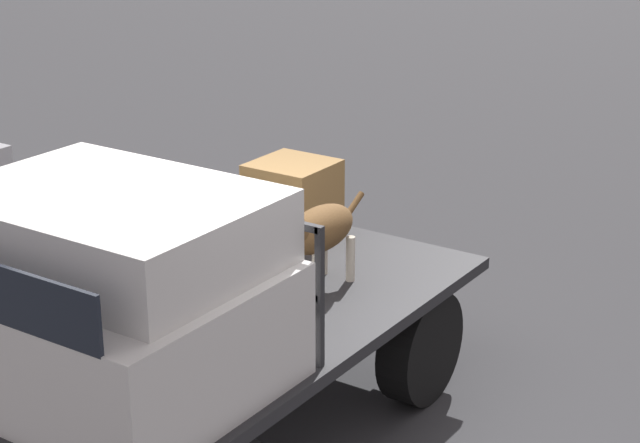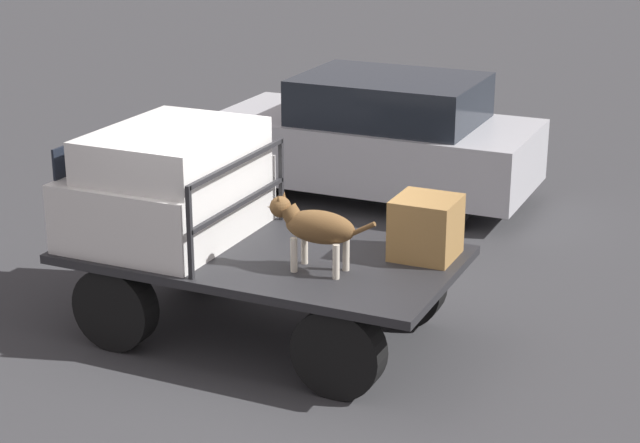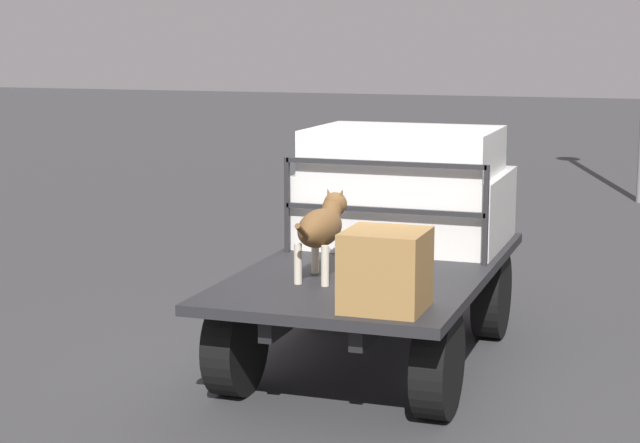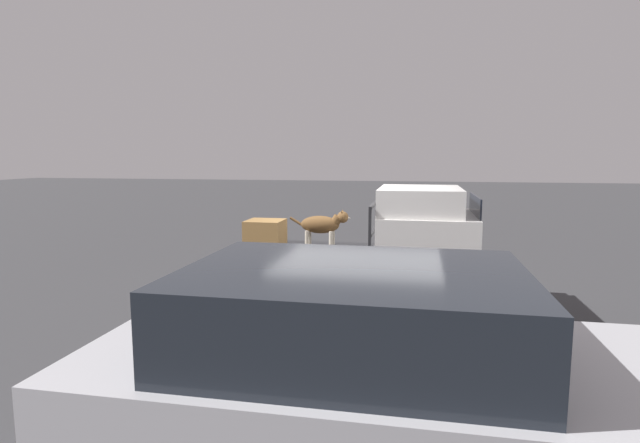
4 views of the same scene
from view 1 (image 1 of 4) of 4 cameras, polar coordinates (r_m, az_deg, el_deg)
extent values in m
plane|color=#38383A|center=(6.98, -4.91, -11.26)|extent=(80.00, 80.00, 0.00)
cylinder|color=black|center=(6.61, -16.45, -10.08)|extent=(0.78, 0.24, 0.78)
cylinder|color=black|center=(7.22, 5.38, -6.63)|extent=(0.78, 0.24, 0.78)
cylinder|color=black|center=(8.00, -4.47, -3.86)|extent=(0.78, 0.24, 0.78)
cube|color=black|center=(6.48, -2.79, -7.04)|extent=(3.25, 0.10, 0.18)
cube|color=black|center=(6.85, -7.23, -5.60)|extent=(3.25, 0.10, 0.18)
cube|color=#232326|center=(6.61, -5.11, -5.29)|extent=(3.54, 1.88, 0.08)
cube|color=silver|center=(5.78, -11.52, -5.49)|extent=(1.42, 1.76, 0.65)
cube|color=silver|center=(5.65, -11.12, -0.34)|extent=(1.20, 1.62, 0.40)
cube|color=#232326|center=(5.78, -0.02, -4.09)|extent=(0.04, 0.04, 0.82)
cube|color=#232326|center=(6.82, -12.10, -0.73)|extent=(0.04, 0.04, 0.82)
cube|color=#232326|center=(6.13, -6.71, 1.11)|extent=(0.04, 1.72, 0.04)
cube|color=#232326|center=(6.26, -6.56, -2.29)|extent=(0.04, 1.72, 0.04)
cylinder|color=beige|center=(6.69, -0.18, -3.05)|extent=(0.06, 0.06, 0.31)
cylinder|color=beige|center=(6.80, -1.68, -2.65)|extent=(0.06, 0.06, 0.31)
cylinder|color=beige|center=(7.00, 1.64, -2.00)|extent=(0.06, 0.06, 0.31)
cylinder|color=beige|center=(7.11, 0.17, -1.64)|extent=(0.06, 0.06, 0.31)
ellipsoid|color=brown|center=(6.81, 0.00, -0.40)|extent=(0.64, 0.29, 0.29)
sphere|color=beige|center=(6.69, -0.84, -1.23)|extent=(0.13, 0.13, 0.13)
cylinder|color=brown|center=(6.57, -1.32, -0.43)|extent=(0.20, 0.16, 0.20)
sphere|color=brown|center=(6.47, -1.85, -0.27)|extent=(0.19, 0.19, 0.19)
cone|color=beige|center=(6.42, -2.26, -0.59)|extent=(0.10, 0.10, 0.10)
cone|color=brown|center=(6.43, -1.44, 0.33)|extent=(0.06, 0.08, 0.10)
cone|color=brown|center=(6.48, -2.18, 0.50)|extent=(0.06, 0.08, 0.10)
cylinder|color=brown|center=(7.10, 1.69, 0.69)|extent=(0.27, 0.04, 0.18)
cube|color=olive|center=(7.78, -1.46, 1.24)|extent=(0.55, 0.55, 0.55)
camera|label=2|loc=(9.85, 62.21, 13.39)|focal=60.00mm
camera|label=3|loc=(14.30, 8.64, 15.99)|focal=60.00mm
camera|label=4|loc=(12.13, -38.41, 9.76)|focal=28.00mm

